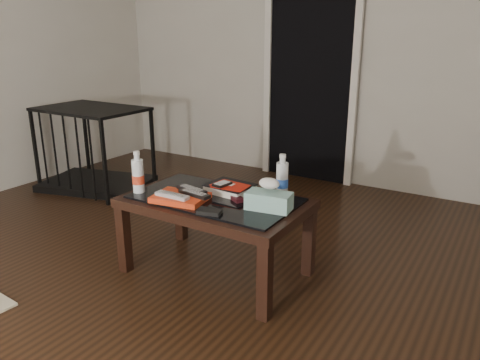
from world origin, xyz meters
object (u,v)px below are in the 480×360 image
object	(u,v)px
textbook	(230,188)
water_bottle_right	(282,175)
pet_crate	(95,162)
water_bottle_left	(138,172)
tissue_box	(269,201)
coffee_table	(215,208)

from	to	relation	value
textbook	water_bottle_right	size ratio (longest dim) A/B	1.05
pet_crate	water_bottle_left	world-z (taller)	pet_crate
water_bottle_left	water_bottle_right	xyz separation A→B (m)	(0.72, 0.37, 0.00)
textbook	tissue_box	size ratio (longest dim) A/B	1.09
coffee_table	water_bottle_left	size ratio (longest dim) A/B	4.20
pet_crate	coffee_table	bearing A→B (deg)	-37.57
water_bottle_right	tissue_box	bearing A→B (deg)	-80.56
coffee_table	water_bottle_right	bearing A→B (deg)	35.34
pet_crate	water_bottle_right	xyz separation A→B (m)	(2.10, -0.52, 0.35)
water_bottle_left	tissue_box	xyz separation A→B (m)	(0.76, 0.15, -0.07)
coffee_table	pet_crate	size ratio (longest dim) A/B	0.97
water_bottle_left	textbook	bearing A→B (deg)	31.20
pet_crate	water_bottle_right	size ratio (longest dim) A/B	4.31
coffee_table	textbook	size ratio (longest dim) A/B	4.00
pet_crate	water_bottle_left	size ratio (longest dim) A/B	4.31
textbook	water_bottle_left	distance (m)	0.53
tissue_box	pet_crate	bearing A→B (deg)	152.39
water_bottle_left	tissue_box	size ratio (longest dim) A/B	1.03
water_bottle_right	textbook	bearing A→B (deg)	-160.39
pet_crate	tissue_box	bearing A→B (deg)	-34.44
textbook	water_bottle_left	world-z (taller)	water_bottle_left
textbook	tissue_box	bearing A→B (deg)	-16.71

